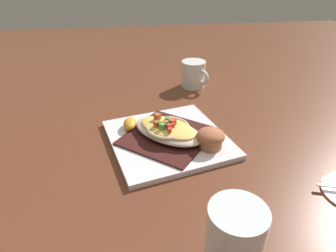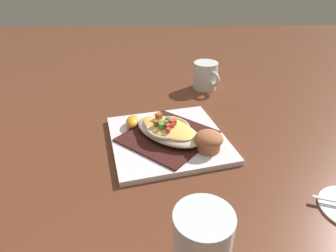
{
  "view_description": "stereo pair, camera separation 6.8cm",
  "coord_description": "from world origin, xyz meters",
  "px_view_note": "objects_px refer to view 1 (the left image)",
  "views": [
    {
      "loc": [
        -0.58,
        0.08,
        0.39
      ],
      "look_at": [
        0.0,
        0.0,
        0.04
      ],
      "focal_mm": 31.26,
      "sensor_mm": 36.0,
      "label": 1
    },
    {
      "loc": [
        -0.59,
        0.01,
        0.39
      ],
      "look_at": [
        0.0,
        0.0,
        0.04
      ],
      "focal_mm": 31.26,
      "sensor_mm": 36.0,
      "label": 2
    }
  ],
  "objects_px": {
    "square_plate": "(168,139)",
    "muffin": "(211,138)",
    "orange_garnish": "(130,124)",
    "stemmed_glass": "(234,238)",
    "gratin_dish": "(168,129)",
    "coffee_mug": "(194,75)"
  },
  "relations": [
    {
      "from": "square_plate",
      "to": "muffin",
      "type": "bearing_deg",
      "value": -121.3
    },
    {
      "from": "square_plate",
      "to": "orange_garnish",
      "type": "bearing_deg",
      "value": 58.62
    },
    {
      "from": "muffin",
      "to": "orange_garnish",
      "type": "height_order",
      "value": "muffin"
    },
    {
      "from": "orange_garnish",
      "to": "stemmed_glass",
      "type": "relative_size",
      "value": 0.45
    },
    {
      "from": "gratin_dish",
      "to": "orange_garnish",
      "type": "bearing_deg",
      "value": 58.59
    },
    {
      "from": "square_plate",
      "to": "muffin",
      "type": "relative_size",
      "value": 4.19
    },
    {
      "from": "square_plate",
      "to": "stemmed_glass",
      "type": "distance_m",
      "value": 0.37
    },
    {
      "from": "square_plate",
      "to": "muffin",
      "type": "xyz_separation_m",
      "value": [
        -0.05,
        -0.09,
        0.03
      ]
    },
    {
      "from": "muffin",
      "to": "stemmed_glass",
      "type": "distance_m",
      "value": 0.31
    },
    {
      "from": "orange_garnish",
      "to": "muffin",
      "type": "bearing_deg",
      "value": -121.34
    },
    {
      "from": "orange_garnish",
      "to": "coffee_mug",
      "type": "height_order",
      "value": "coffee_mug"
    },
    {
      "from": "square_plate",
      "to": "coffee_mug",
      "type": "height_order",
      "value": "coffee_mug"
    },
    {
      "from": "muffin",
      "to": "orange_garnish",
      "type": "relative_size",
      "value": 1.04
    },
    {
      "from": "coffee_mug",
      "to": "stemmed_glass",
      "type": "bearing_deg",
      "value": 171.71
    },
    {
      "from": "muffin",
      "to": "coffee_mug",
      "type": "relative_size",
      "value": 0.61
    },
    {
      "from": "square_plate",
      "to": "orange_garnish",
      "type": "distance_m",
      "value": 0.1
    },
    {
      "from": "orange_garnish",
      "to": "coffee_mug",
      "type": "xyz_separation_m",
      "value": [
        0.27,
        -0.22,
        0.02
      ]
    },
    {
      "from": "gratin_dish",
      "to": "coffee_mug",
      "type": "xyz_separation_m",
      "value": [
        0.32,
        -0.13,
        0.01
      ]
    },
    {
      "from": "muffin",
      "to": "coffee_mug",
      "type": "bearing_deg",
      "value": -6.57
    },
    {
      "from": "orange_garnish",
      "to": "coffee_mug",
      "type": "relative_size",
      "value": 0.59
    },
    {
      "from": "gratin_dish",
      "to": "coffee_mug",
      "type": "relative_size",
      "value": 1.91
    },
    {
      "from": "square_plate",
      "to": "muffin",
      "type": "height_order",
      "value": "muffin"
    }
  ]
}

